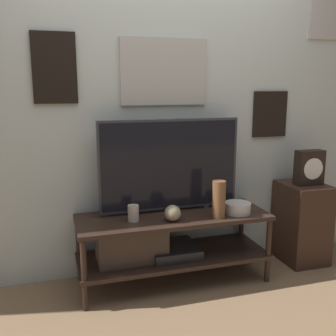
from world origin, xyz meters
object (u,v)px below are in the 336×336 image
object	(u,v)px
vase_round_glass	(173,213)
vase_tall_ceramic	(219,199)
mantel_clock	(309,168)
vase_wide_bowl	(238,208)
candle_jar	(133,213)
television	(170,165)

from	to	relation	value
vase_round_glass	vase_tall_ceramic	xyz separation A→B (m)	(0.34, -0.02, 0.08)
vase_tall_ceramic	mantel_clock	world-z (taller)	mantel_clock
vase_tall_ceramic	vase_wide_bowl	bearing A→B (deg)	14.02
vase_wide_bowl	candle_jar	size ratio (longest dim) A/B	1.70
television	vase_tall_ceramic	distance (m)	0.44
vase_tall_ceramic	mantel_clock	xyz separation A→B (m)	(0.87, 0.16, 0.15)
mantel_clock	vase_wide_bowl	bearing A→B (deg)	-170.74
mantel_clock	television	bearing A→B (deg)	175.47
vase_wide_bowl	candle_jar	distance (m)	0.79
television	mantel_clock	size ratio (longest dim) A/B	3.79
vase_wide_bowl	vase_round_glass	bearing A→B (deg)	-177.28
vase_wide_bowl	mantel_clock	xyz separation A→B (m)	(0.69, 0.11, 0.25)
mantel_clock	vase_tall_ceramic	bearing A→B (deg)	-169.76
vase_tall_ceramic	candle_jar	world-z (taller)	vase_tall_ceramic
television	vase_tall_ceramic	bearing A→B (deg)	-40.35
vase_round_glass	mantel_clock	bearing A→B (deg)	6.48
candle_jar	vase_tall_ceramic	bearing A→B (deg)	-9.43
vase_tall_ceramic	candle_jar	bearing A→B (deg)	170.57
television	vase_round_glass	world-z (taller)	television
vase_round_glass	vase_tall_ceramic	distance (m)	0.35
vase_wide_bowl	candle_jar	world-z (taller)	candle_jar
television	vase_wide_bowl	size ratio (longest dim) A/B	5.47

